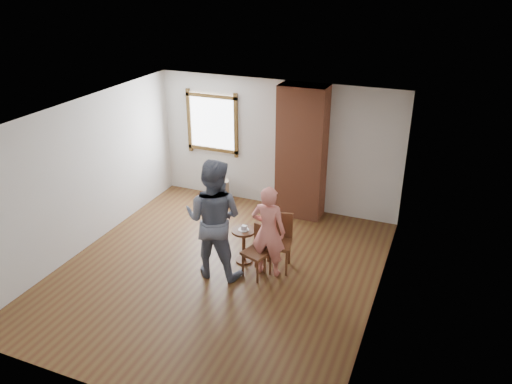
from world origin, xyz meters
The scene contains 12 objects.
ground centered at (0.00, 0.00, 0.00)m, with size 5.50×5.50×0.00m, color brown.
room_shell centered at (-0.06, 0.61, 1.81)m, with size 5.04×5.52×2.62m.
brick_chimney centered at (0.60, 2.50, 1.30)m, with size 0.90×0.50×2.60m, color #AD5C3D.
stoneware_crock centered at (-1.11, 2.40, 0.24)m, with size 0.38×0.38×0.48m, color tan.
dark_pot centered at (-0.91, 2.40, 0.07)m, with size 0.15×0.15×0.15m, color black.
dining_chair_left centered at (0.85, 0.53, 0.52)m, with size 0.51×0.51×0.93m.
dining_chair_right centered at (0.64, 0.21, 0.46)m, with size 0.49×0.49×0.82m.
side_table centered at (0.27, 0.45, 0.40)m, with size 0.40×0.40×0.60m.
cake_plate centered at (0.27, 0.45, 0.60)m, with size 0.18×0.18×0.01m, color white.
cake_slice centered at (0.28, 0.45, 0.64)m, with size 0.08×0.07×0.06m, color silver.
man centered at (-0.03, -0.03, 0.98)m, with size 0.95×0.74×1.96m, color #131B35.
person_pink centered at (0.76, 0.28, 0.76)m, with size 0.56×0.36×1.52m, color #F5877A.
Camera 1 is at (3.16, -6.14, 4.57)m, focal length 35.00 mm.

